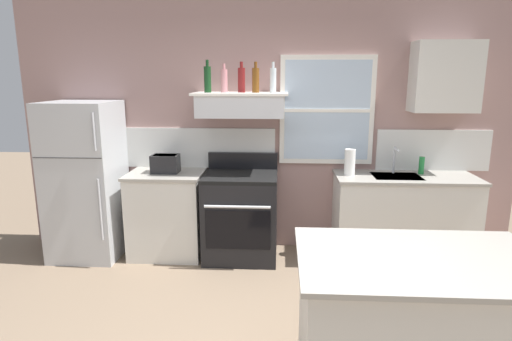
% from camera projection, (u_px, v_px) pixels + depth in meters
% --- Properties ---
extents(back_wall, '(5.40, 0.11, 2.70)m').
position_uv_depth(back_wall, '(269.00, 128.00, 4.66)').
color(back_wall, gray).
rests_on(back_wall, ground_plane).
extents(refrigerator, '(0.70, 0.72, 1.66)m').
position_uv_depth(refrigerator, '(86.00, 180.00, 4.51)').
color(refrigerator, '#B7BABC').
rests_on(refrigerator, ground_plane).
extents(counter_left_of_stove, '(0.79, 0.63, 0.91)m').
position_uv_depth(counter_left_of_stove, '(168.00, 213.00, 4.60)').
color(counter_left_of_stove, silver).
rests_on(counter_left_of_stove, ground_plane).
extents(toaster, '(0.30, 0.20, 0.19)m').
position_uv_depth(toaster, '(165.00, 163.00, 4.49)').
color(toaster, black).
rests_on(toaster, counter_left_of_stove).
extents(stove_range, '(0.76, 0.69, 1.09)m').
position_uv_depth(stove_range, '(241.00, 215.00, 4.52)').
color(stove_range, black).
rests_on(stove_range, ground_plane).
extents(range_hood_shelf, '(0.96, 0.52, 0.24)m').
position_uv_depth(range_hood_shelf, '(241.00, 104.00, 4.36)').
color(range_hood_shelf, silver).
extents(bottle_dark_green_wine, '(0.07, 0.07, 0.32)m').
position_uv_depth(bottle_dark_green_wine, '(208.00, 79.00, 4.29)').
color(bottle_dark_green_wine, '#143819').
rests_on(bottle_dark_green_wine, range_hood_shelf).
extents(bottle_rose_pink, '(0.07, 0.07, 0.29)m').
position_uv_depth(bottle_rose_pink, '(224.00, 80.00, 4.33)').
color(bottle_rose_pink, '#C67F84').
rests_on(bottle_rose_pink, range_hood_shelf).
extents(bottle_red_label_wine, '(0.07, 0.07, 0.31)m').
position_uv_depth(bottle_red_label_wine, '(241.00, 80.00, 4.34)').
color(bottle_red_label_wine, maroon).
rests_on(bottle_red_label_wine, range_hood_shelf).
extents(bottle_amber_wine, '(0.07, 0.07, 0.30)m').
position_uv_depth(bottle_amber_wine, '(256.00, 80.00, 4.25)').
color(bottle_amber_wine, brown).
rests_on(bottle_amber_wine, range_hood_shelf).
extents(bottle_clear_tall, '(0.06, 0.06, 0.30)m').
position_uv_depth(bottle_clear_tall, '(273.00, 80.00, 4.27)').
color(bottle_clear_tall, silver).
rests_on(bottle_clear_tall, range_hood_shelf).
extents(counter_right_with_sink, '(1.43, 0.63, 0.91)m').
position_uv_depth(counter_right_with_sink, '(403.00, 218.00, 4.46)').
color(counter_right_with_sink, silver).
rests_on(counter_right_with_sink, ground_plane).
extents(sink_faucet, '(0.03, 0.17, 0.28)m').
position_uv_depth(sink_faucet, '(395.00, 157.00, 4.42)').
color(sink_faucet, silver).
rests_on(sink_faucet, counter_right_with_sink).
extents(paper_towel_roll, '(0.11, 0.11, 0.27)m').
position_uv_depth(paper_towel_roll, '(350.00, 162.00, 4.36)').
color(paper_towel_roll, white).
rests_on(paper_towel_roll, counter_right_with_sink).
extents(dish_soap_bottle, '(0.06, 0.06, 0.18)m').
position_uv_depth(dish_soap_bottle, '(422.00, 165.00, 4.43)').
color(dish_soap_bottle, '#268C3F').
rests_on(dish_soap_bottle, counter_right_with_sink).
extents(kitchen_island, '(1.40, 0.90, 0.91)m').
position_uv_depth(kitchen_island, '(416.00, 329.00, 2.49)').
color(kitchen_island, silver).
rests_on(kitchen_island, ground_plane).
extents(upper_cabinet_right, '(0.64, 0.32, 0.70)m').
position_uv_depth(upper_cabinet_right, '(445.00, 77.00, 4.26)').
color(upper_cabinet_right, silver).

